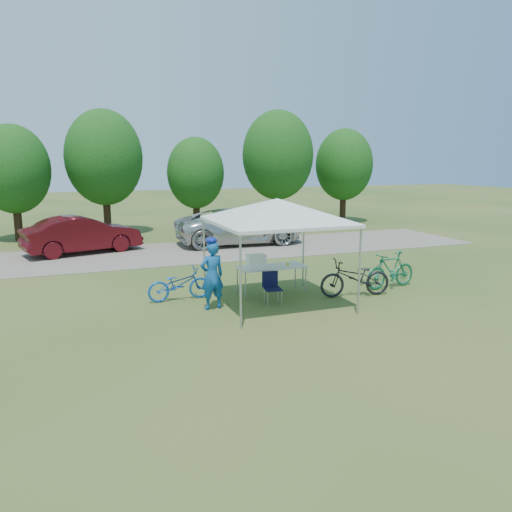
% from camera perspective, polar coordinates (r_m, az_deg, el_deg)
% --- Properties ---
extents(ground, '(100.00, 100.00, 0.00)m').
position_cam_1_polar(ground, '(12.99, 2.34, -5.49)').
color(ground, '#2D5119').
rests_on(ground, ground).
extents(gravel_strip, '(24.00, 5.00, 0.02)m').
position_cam_1_polar(gravel_strip, '(20.38, -6.60, 0.54)').
color(gravel_strip, gray).
rests_on(gravel_strip, ground).
extents(canopy, '(4.53, 4.53, 3.00)m').
position_cam_1_polar(canopy, '(12.50, 2.43, 6.25)').
color(canopy, '#A5A5AA').
rests_on(canopy, ground).
extents(treeline, '(24.89, 4.28, 6.30)m').
position_cam_1_polar(treeline, '(25.90, -10.83, 10.47)').
color(treeline, '#382314').
rests_on(treeline, ground).
extents(folding_table, '(1.89, 0.79, 0.78)m').
position_cam_1_polar(folding_table, '(13.82, 1.79, -1.33)').
color(folding_table, white).
rests_on(folding_table, ground).
extents(folding_chair, '(0.47, 0.49, 0.82)m').
position_cam_1_polar(folding_chair, '(12.96, 1.79, -3.31)').
color(folding_chair, black).
rests_on(folding_chair, ground).
extents(cooler, '(0.49, 0.33, 0.36)m').
position_cam_1_polar(cooler, '(13.61, 0.03, -0.56)').
color(cooler, white).
rests_on(cooler, folding_table).
extents(ice_cream_cup, '(0.09, 0.09, 0.07)m').
position_cam_1_polar(ice_cream_cup, '(13.94, 3.63, -0.92)').
color(ice_cream_cup, gold).
rests_on(ice_cream_cup, folding_table).
extents(cyclist, '(0.67, 0.49, 1.70)m').
position_cam_1_polar(cyclist, '(12.39, -5.05, -2.26)').
color(cyclist, '#12509A').
rests_on(cyclist, ground).
extents(bike_blue, '(1.71, 0.68, 0.88)m').
position_cam_1_polar(bike_blue, '(13.37, -8.79, -3.17)').
color(bike_blue, blue).
rests_on(bike_blue, ground).
extents(bike_green, '(1.80, 0.72, 1.05)m').
position_cam_1_polar(bike_green, '(14.96, 15.15, -1.57)').
color(bike_green, '#166342').
rests_on(bike_green, ground).
extents(bike_dark, '(2.06, 0.99, 1.04)m').
position_cam_1_polar(bike_dark, '(13.82, 11.29, -2.45)').
color(bike_dark, black).
rests_on(bike_dark, ground).
extents(minivan, '(5.69, 2.79, 1.55)m').
position_cam_1_polar(minivan, '(21.95, -1.87, 3.43)').
color(minivan, silver).
rests_on(minivan, gravel_strip).
extents(sedan, '(4.73, 2.73, 1.47)m').
position_cam_1_polar(sedan, '(20.92, -19.22, 2.34)').
color(sedan, '#520D13').
rests_on(sedan, gravel_strip).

